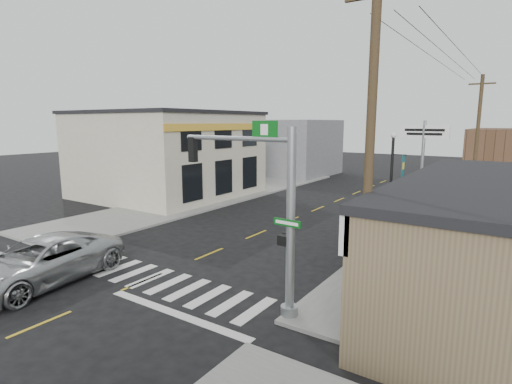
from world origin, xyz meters
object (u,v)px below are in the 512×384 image
Objects in this scene: suv at (41,261)px; utility_pole_far at (476,143)px; guide_sign at (378,226)px; traffic_signal_pole at (271,200)px; lamp_post at (392,177)px; utility_pole_near at (369,157)px; fire_hydrant at (364,254)px; bare_tree at (448,196)px; dance_center_sign at (423,146)px.

suv is 26.19m from utility_pole_far.
traffic_signal_pole is at bearing -125.44° from guide_sign.
lamp_post is 10.54m from utility_pole_near.
bare_tree reaches higher than fire_hydrant.
dance_center_sign is (0.62, 4.04, 1.47)m from lamp_post.
traffic_signal_pole is 7.99× the size of fire_hydrant.
suv is at bearing -118.46° from lamp_post.
fire_hydrant is 14.84m from utility_pole_far.
utility_pole_near is at bearing -119.27° from bare_tree.
dance_center_sign is 14.29m from utility_pole_near.
dance_center_sign is (10.10, 17.47, 3.91)m from suv.
dance_center_sign reaches higher than traffic_signal_pole.
utility_pole_near is (1.12, -4.99, 3.22)m from guide_sign.
suv is 1.04× the size of traffic_signal_pole.
traffic_signal_pole is at bearing -84.23° from dance_center_sign.
lamp_post is at bearing -87.10° from dance_center_sign.
utility_pole_far reaches higher than bare_tree.
suv is 14.83m from bare_tree.
lamp_post reaches higher than bare_tree.
suv is 13.30m from guide_sign.
bare_tree reaches higher than suv.
utility_pole_far is (2.68, 13.97, 4.23)m from fire_hydrant.
utility_pole_far reaches higher than traffic_signal_pole.
lamp_post is at bearing 88.25° from traffic_signal_pole.
utility_pole_near is 19.50m from utility_pole_far.
suv is 1.15× the size of lamp_post.
bare_tree is 16.58m from utility_pole_far.
fire_hydrant is at bearing -81.00° from dance_center_sign.
fire_hydrant is at bearing 107.34° from utility_pole_near.
bare_tree is at bearing -53.87° from guide_sign.
traffic_signal_pole reaches higher than bare_tree.
utility_pole_far is at bearing 82.24° from traffic_signal_pole.
fire_hydrant is (1.10, 5.97, -3.19)m from traffic_signal_pole.
lamp_post is (9.49, 13.43, 2.44)m from suv.
traffic_signal_pole is at bearing -99.25° from utility_pole_far.
dance_center_sign is 5.74m from utility_pole_far.
utility_pole_near reaches higher than suv.
lamp_post reaches higher than suv.
suv is 8.32× the size of fire_hydrant.
bare_tree is (3.66, -7.23, 0.50)m from lamp_post.
suv is at bearing -154.72° from bare_tree.
bare_tree is (3.04, -11.27, -0.97)m from dance_center_sign.
bare_tree is at bearing -85.89° from utility_pole_far.
utility_pole_near is at bearing -72.83° from dance_center_sign.
dance_center_sign is at bearing 105.10° from bare_tree.
fire_hydrant is 5.39m from bare_tree.
suv is 0.69× the size of utility_pole_far.
suv is 20.56m from dance_center_sign.
dance_center_sign is at bearing 88.08° from lamp_post.
lamp_post is 0.90× the size of dance_center_sign.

